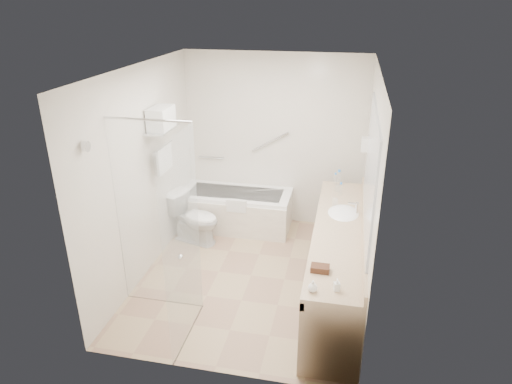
% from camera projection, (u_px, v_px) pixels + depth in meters
% --- Properties ---
extents(floor, '(3.20, 3.20, 0.00)m').
position_uv_depth(floor, '(251.00, 275.00, 5.64)').
color(floor, tan).
rests_on(floor, ground).
extents(ceiling, '(2.60, 3.20, 0.10)m').
position_uv_depth(ceiling, '(250.00, 69.00, 4.64)').
color(ceiling, silver).
rests_on(ceiling, wall_back).
extents(wall_back, '(2.60, 0.10, 2.50)m').
position_uv_depth(wall_back, '(274.00, 141.00, 6.58)').
color(wall_back, beige).
rests_on(wall_back, ground).
extents(wall_front, '(2.60, 0.10, 2.50)m').
position_uv_depth(wall_front, '(208.00, 255.00, 3.71)').
color(wall_front, beige).
rests_on(wall_front, ground).
extents(wall_left, '(0.10, 3.20, 2.50)m').
position_uv_depth(wall_left, '(143.00, 174.00, 5.39)').
color(wall_left, beige).
rests_on(wall_left, ground).
extents(wall_right, '(0.10, 3.20, 2.50)m').
position_uv_depth(wall_right, '(369.00, 191.00, 4.90)').
color(wall_right, beige).
rests_on(wall_right, ground).
extents(bathtub, '(1.60, 0.73, 0.59)m').
position_uv_depth(bathtub, '(236.00, 209.00, 6.74)').
color(bathtub, white).
rests_on(bathtub, floor).
extents(grab_bar_short, '(0.40, 0.03, 0.03)m').
position_uv_depth(grab_bar_short, '(211.00, 157.00, 6.84)').
color(grab_bar_short, silver).
rests_on(grab_bar_short, wall_back).
extents(grab_bar_long, '(0.53, 0.03, 0.33)m').
position_uv_depth(grab_bar_long, '(270.00, 142.00, 6.55)').
color(grab_bar_long, silver).
rests_on(grab_bar_long, wall_back).
extents(shower_enclosure, '(0.96, 0.91, 2.11)m').
position_uv_depth(shower_enclosure, '(168.00, 229.00, 4.50)').
color(shower_enclosure, silver).
rests_on(shower_enclosure, floor).
extents(towel_shelf, '(0.24, 0.55, 0.81)m').
position_uv_depth(towel_shelf, '(162.00, 125.00, 5.47)').
color(towel_shelf, silver).
rests_on(towel_shelf, wall_left).
extents(vanity_counter, '(0.55, 2.70, 0.95)m').
position_uv_depth(vanity_counter, '(338.00, 245.00, 5.06)').
color(vanity_counter, tan).
rests_on(vanity_counter, floor).
extents(sink, '(0.40, 0.52, 0.14)m').
position_uv_depth(sink, '(343.00, 215.00, 5.34)').
color(sink, white).
rests_on(sink, vanity_counter).
extents(faucet, '(0.03, 0.03, 0.14)m').
position_uv_depth(faucet, '(357.00, 208.00, 5.27)').
color(faucet, silver).
rests_on(faucet, vanity_counter).
extents(mirror, '(0.02, 2.00, 1.20)m').
position_uv_depth(mirror, '(371.00, 170.00, 4.65)').
color(mirror, '#A5AAB1').
rests_on(mirror, wall_right).
extents(hairdryer_unit, '(0.08, 0.10, 0.18)m').
position_uv_depth(hairdryer_unit, '(365.00, 144.00, 5.77)').
color(hairdryer_unit, white).
rests_on(hairdryer_unit, wall_right).
extents(toilet, '(0.79, 0.58, 0.70)m').
position_uv_depth(toilet, '(195.00, 218.00, 6.31)').
color(toilet, white).
rests_on(toilet, floor).
extents(amenity_basket, '(0.17, 0.12, 0.06)m').
position_uv_depth(amenity_basket, '(320.00, 268.00, 4.19)').
color(amenity_basket, '#472719').
rests_on(amenity_basket, vanity_counter).
extents(soap_bottle_a, '(0.08, 0.12, 0.05)m').
position_uv_depth(soap_bottle_a, '(337.00, 288.00, 3.92)').
color(soap_bottle_a, white).
rests_on(soap_bottle_a, vanity_counter).
extents(soap_bottle_b, '(0.09, 0.11, 0.08)m').
position_uv_depth(soap_bottle_b, '(313.00, 287.00, 3.90)').
color(soap_bottle_b, white).
rests_on(soap_bottle_b, vanity_counter).
extents(water_bottle_left, '(0.07, 0.07, 0.21)m').
position_uv_depth(water_bottle_left, '(339.00, 178.00, 6.07)').
color(water_bottle_left, silver).
rests_on(water_bottle_left, vanity_counter).
extents(water_bottle_mid, '(0.05, 0.05, 0.17)m').
position_uv_depth(water_bottle_mid, '(335.00, 179.00, 6.09)').
color(water_bottle_mid, silver).
rests_on(water_bottle_mid, vanity_counter).
extents(water_bottle_right, '(0.05, 0.05, 0.17)m').
position_uv_depth(water_bottle_right, '(341.00, 189.00, 5.77)').
color(water_bottle_right, silver).
rests_on(water_bottle_right, vanity_counter).
extents(drinking_glass_near, '(0.08, 0.08, 0.08)m').
position_uv_depth(drinking_glass_near, '(337.00, 188.00, 5.89)').
color(drinking_glass_near, silver).
rests_on(drinking_glass_near, vanity_counter).
extents(drinking_glass_far, '(0.07, 0.07, 0.09)m').
position_uv_depth(drinking_glass_far, '(335.00, 202.00, 5.49)').
color(drinking_glass_far, silver).
rests_on(drinking_glass_far, vanity_counter).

